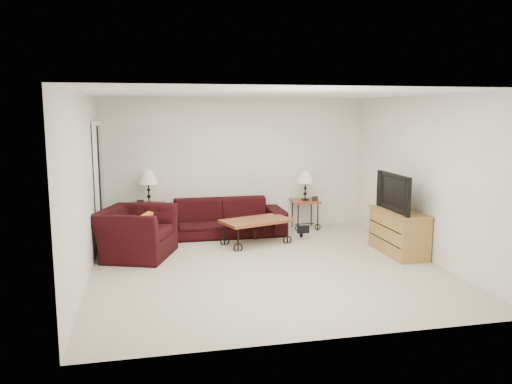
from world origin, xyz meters
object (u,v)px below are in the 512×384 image
coffee_table (256,232)px  tv_stand (399,232)px  television (399,192)px  backpack (301,226)px  lamp_left (149,187)px  sofa (223,218)px  side_table_left (150,220)px  lamp_right (305,186)px  side_table_right (305,214)px  armchair (136,233)px

coffee_table → tv_stand: 2.35m
television → backpack: television is taller
lamp_left → coffee_table: 2.13m
sofa → side_table_left: size_ratio=3.71×
lamp_right → coffee_table: bearing=-141.2°
side_table_left → side_table_right: size_ratio=1.08×
sofa → side_table_right: (1.63, 0.18, -0.05)m
lamp_left → lamp_right: size_ratio=1.08×
sofa → lamp_right: size_ratio=4.01×
side_table_left → coffee_table: 2.01m
side_table_right → television: size_ratio=0.54×
sofa → side_table_left: 1.33m
armchair → tv_stand: armchair is taller
tv_stand → backpack: size_ratio=2.75×
side_table_right → tv_stand: tv_stand is taller
side_table_left → lamp_left: size_ratio=1.00×
lamp_right → backpack: lamp_right is taller
sofa → coffee_table: sofa is taller
coffee_table → tv_stand: tv_stand is taller
side_table_left → backpack: (2.68, -0.66, -0.09)m
side_table_right → lamp_right: bearing=0.0°
sofa → tv_stand: size_ratio=1.94×
side_table_left → television: bearing=-27.2°
side_table_right → tv_stand: (0.93, -1.98, 0.07)m
sofa → lamp_left: size_ratio=3.71×
side_table_left → lamp_right: size_ratio=1.08×
television → armchair: bearing=-99.9°
side_table_right → coffee_table: size_ratio=0.49×
side_table_right → coffee_table: 1.51m
coffee_table → backpack: 0.94m
side_table_left → tv_stand: (3.88, -1.98, 0.04)m
sofa → television: 3.19m
side_table_left → side_table_right: side_table_left is taller
side_table_left → lamp_left: bearing=0.0°
television → side_table_left: bearing=-117.2°
armchair → backpack: size_ratio=2.79×
lamp_right → backpack: 0.95m
side_table_left → backpack: side_table_left is taller
lamp_left → backpack: size_ratio=1.44×
tv_stand → side_table_left: bearing=152.9°
armchair → lamp_left: bearing=10.3°
tv_stand → backpack: 1.80m
side_table_right → armchair: (-3.17, -1.27, 0.10)m
side_table_right → armchair: 3.42m
side_table_right → television: 2.30m
side_table_right → tv_stand: size_ratio=0.48×
backpack → television: bearing=-31.5°
lamp_right → armchair: lamp_right is taller
coffee_table → armchair: (-2.00, -0.33, 0.17)m
television → coffee_table: bearing=-116.5°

